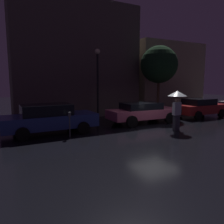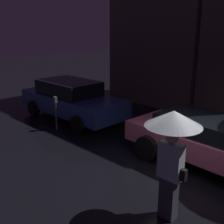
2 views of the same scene
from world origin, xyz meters
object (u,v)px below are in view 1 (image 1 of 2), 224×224
at_px(parked_car_red, 200,107).
at_px(street_lamp_near, 98,75).
at_px(parked_car_blue, 49,118).
at_px(parking_meter, 70,122).
at_px(parked_car_pink, 143,112).
at_px(pedestrian_with_umbrella, 177,100).

distance_m(parked_car_red, street_lamp_near, 8.04).
height_order(parked_car_blue, parking_meter, parked_car_blue).
distance_m(parked_car_blue, parking_meter, 1.41).
bearing_deg(parking_meter, parked_car_blue, 119.30).
relative_size(parked_car_pink, street_lamp_near, 0.97).
relative_size(parked_car_blue, parking_meter, 3.86).
height_order(parked_car_blue, parked_car_pink, parked_car_blue).
bearing_deg(parked_car_pink, street_lamp_near, 130.25).
bearing_deg(parking_meter, parked_car_red, 6.86).
height_order(parked_car_red, parking_meter, parked_car_red).
bearing_deg(parked_car_red, parked_car_pink, -178.27).
relative_size(parked_car_red, parking_meter, 3.30).
relative_size(parked_car_red, street_lamp_near, 0.83).
relative_size(parked_car_blue, parked_car_red, 1.17).
relative_size(pedestrian_with_umbrella, street_lamp_near, 0.45).
xyz_separation_m(parked_car_red, street_lamp_near, (-7.26, 2.51, 2.37)).
height_order(pedestrian_with_umbrella, parking_meter, pedestrian_with_umbrella).
xyz_separation_m(parked_car_blue, parked_car_red, (11.13, 0.03, -0.06)).
relative_size(parked_car_pink, parked_car_red, 1.17).
distance_m(parked_car_pink, parked_car_red, 5.27).
height_order(parked_car_blue, parked_car_red, parked_car_blue).
distance_m(parked_car_pink, parking_meter, 5.32).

